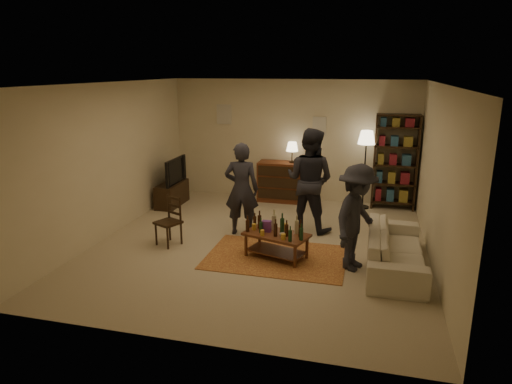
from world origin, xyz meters
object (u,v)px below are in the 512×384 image
(person_right, at_px, (310,180))
(person_by_sofa, at_px, (356,218))
(coffee_table, at_px, (276,235))
(tv_stand, at_px, (172,188))
(bookshelf, at_px, (395,161))
(floor_lamp, at_px, (366,143))
(dining_chair, at_px, (170,219))
(dresser, at_px, (281,181))
(person_left, at_px, (242,189))
(sofa, at_px, (396,249))

(person_right, bearing_deg, person_by_sofa, 138.16)
(coffee_table, distance_m, tv_stand, 3.61)
(coffee_table, xyz_separation_m, person_right, (0.31, 1.44, 0.57))
(bookshelf, relative_size, floor_lamp, 1.20)
(dining_chair, distance_m, dresser, 3.31)
(tv_stand, bearing_deg, person_by_sofa, -30.32)
(person_left, bearing_deg, bookshelf, -145.75)
(person_right, xyz_separation_m, person_by_sofa, (0.91, -1.55, -0.15))
(coffee_table, relative_size, bookshelf, 0.55)
(person_by_sofa, bearing_deg, tv_stand, 81.08)
(tv_stand, xyz_separation_m, dresser, (2.25, 0.91, 0.09))
(bookshelf, distance_m, floor_lamp, 0.74)
(dining_chair, height_order, floor_lamp, floor_lamp)
(tv_stand, relative_size, dresser, 0.78)
(coffee_table, height_order, dining_chair, dining_chair)
(floor_lamp, height_order, person_by_sofa, floor_lamp)
(coffee_table, xyz_separation_m, floor_lamp, (1.26, 3.09, 1.04))
(tv_stand, height_order, floor_lamp, floor_lamp)
(tv_stand, bearing_deg, person_left, -34.21)
(dresser, relative_size, floor_lamp, 0.81)
(dining_chair, relative_size, sofa, 0.41)
(dresser, distance_m, person_left, 2.31)
(tv_stand, distance_m, bookshelf, 4.84)
(coffee_table, xyz_separation_m, sofa, (1.83, 0.06, -0.07))
(tv_stand, xyz_separation_m, person_left, (1.99, -1.35, 0.46))
(tv_stand, bearing_deg, coffee_table, -38.69)
(dresser, bearing_deg, person_left, -96.61)
(tv_stand, distance_m, sofa, 5.14)
(floor_lamp, relative_size, person_left, 1.00)
(coffee_table, relative_size, sofa, 0.53)
(sofa, height_order, person_by_sofa, person_by_sofa)
(bookshelf, xyz_separation_m, person_right, (-1.56, -1.80, -0.08))
(coffee_table, height_order, bookshelf, bookshelf)
(dresser, bearing_deg, bookshelf, 1.57)
(tv_stand, xyz_separation_m, person_right, (3.13, -0.82, 0.57))
(person_by_sofa, bearing_deg, floor_lamp, 20.84)
(dining_chair, relative_size, bookshelf, 0.42)
(bookshelf, bearing_deg, person_right, -130.96)
(bookshelf, xyz_separation_m, person_by_sofa, (-0.64, -3.35, -0.23))
(person_left, height_order, person_by_sofa, person_left)
(dresser, bearing_deg, tv_stand, -157.93)
(coffee_table, distance_m, sofa, 1.83)
(dresser, xyz_separation_m, floor_lamp, (1.82, -0.08, 0.94))
(tv_stand, height_order, person_right, person_right)
(bookshelf, bearing_deg, dresser, -178.43)
(dining_chair, distance_m, person_left, 1.36)
(dresser, height_order, floor_lamp, floor_lamp)
(sofa, xyz_separation_m, person_by_sofa, (-0.60, -0.17, 0.50))
(sofa, bearing_deg, person_by_sofa, 105.50)
(tv_stand, xyz_separation_m, sofa, (4.64, -2.20, -0.08))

